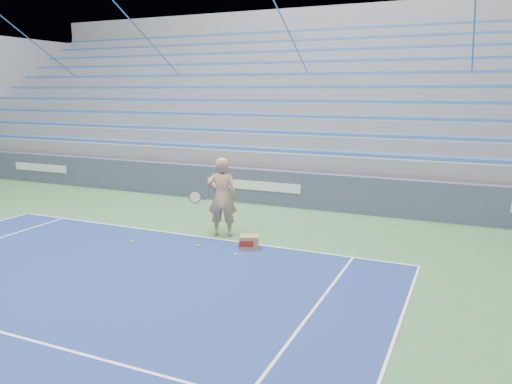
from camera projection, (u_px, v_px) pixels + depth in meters
sponsor_barrier at (255, 186)px, 15.85m from camera, size 30.00×0.32×1.10m
bleachers at (311, 119)px, 20.61m from camera, size 31.00×9.15×7.30m
tennis_player at (222, 197)px, 12.19m from camera, size 1.02×0.95×1.97m
ball_box at (249, 242)px, 11.34m from camera, size 0.50×0.45×0.31m
tennis_ball_0 at (133, 241)px, 11.81m from camera, size 0.07×0.07×0.07m
tennis_ball_1 at (235, 255)px, 10.86m from camera, size 0.07×0.07×0.07m
tennis_ball_2 at (128, 221)px, 13.69m from camera, size 0.07×0.07×0.07m
tennis_ball_3 at (199, 246)px, 11.50m from camera, size 0.07×0.07×0.07m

